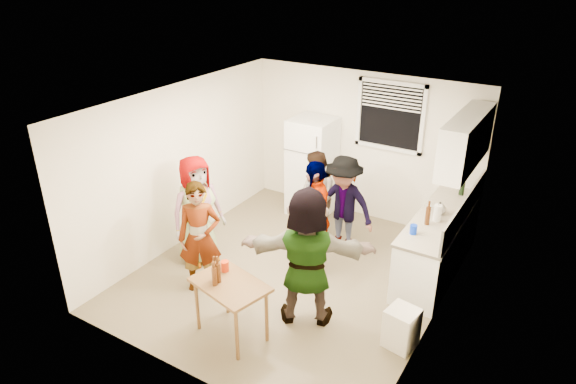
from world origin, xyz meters
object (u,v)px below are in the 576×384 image
Objects in this scene: wine_bottle at (461,195)px; guest_black at (314,270)px; red_cup at (225,271)px; refrigerator at (312,167)px; blue_cup at (413,234)px; kettle at (439,214)px; guest_grey at (201,259)px; beer_bottle_table at (219,282)px; guest_stripe at (204,287)px; guest_back_right at (341,250)px; serving_table at (233,334)px; guest_back_left at (315,238)px; trash_bin at (401,328)px; beer_bottle_counter at (427,224)px; guest_orange at (306,317)px.

wine_bottle is 0.18× the size of guest_black.
refrigerator is at bearing 100.31° from red_cup.
kettle is at bearing 80.31° from blue_cup.
guest_grey is 0.97× the size of guest_black.
beer_bottle_table is 0.15× the size of guest_grey.
beer_bottle_table is 0.16× the size of guest_stripe.
guest_back_right is (-1.46, -1.01, -0.90)m from wine_bottle.
serving_table is (-1.62, -2.65, -0.90)m from kettle.
serving_table is (-1.49, -1.93, -0.90)m from blue_cup.
guest_back_right is (0.51, -0.09, 0.00)m from guest_back_left.
wine_bottle is 0.62× the size of trash_bin.
blue_cup is (-0.07, -0.34, 0.00)m from beer_bottle_counter.
beer_bottle_table is at bearing -70.97° from red_cup.
beer_bottle_table reaches higher than trash_bin.
trash_bin is at bearing 161.90° from guest_orange.
refrigerator is 1.10× the size of guest_back_right.
guest_stripe is 1.01× the size of guest_back_right.
guest_black is (1.58, 0.64, 0.00)m from guest_grey.
refrigerator is at bearing 5.68° from guest_grey.
guest_grey is at bearing -139.89° from guest_back_right.
guest_back_right is at bearing 84.00° from serving_table.
refrigerator is 3.24m from red_cup.
guest_back_right is at bearing 172.64° from beer_bottle_counter.
red_cup is at bearing -100.26° from guest_back_right.
guest_grey is (-1.29, 1.14, -0.74)m from beer_bottle_table.
blue_cup is at bearing 23.48° from guest_back_left.
guest_black is at bearing -96.20° from guest_back_right.
kettle is 2.35m from guest_orange.
guest_orange is at bearing -22.06° from guest_back_left.
wine_bottle is at bearing 91.56° from trash_bin.
red_cup is 0.07× the size of guest_orange.
guest_grey is at bearing 142.93° from red_cup.
guest_stripe is (-2.50, -1.69, -0.90)m from beer_bottle_counter.
guest_stripe is (-0.93, 0.57, 0.00)m from serving_table.
beer_bottle_table is 1.87m from guest_grey.
beer_bottle_counter is at bearing 71.36° from guest_black.
guest_black is 1.08m from guest_orange.
serving_table is (-1.72, -3.44, -0.90)m from wine_bottle.
guest_orange is at bearing -128.49° from kettle.
guest_stripe is at bearing -115.78° from guest_grey.
beer_bottle_table is (-1.74, -2.69, -0.16)m from kettle.
wine_bottle reaches higher than guest_grey.
beer_bottle_counter reaches higher than beer_bottle_table.
kettle reaches higher than red_cup.
trash_bin is 1.97× the size of beer_bottle_table.
beer_bottle_counter is 3.15m from guest_stripe.
kettle is 0.13× the size of guest_orange.
wine_bottle is at bearing 12.65° from guest_stripe.
kettle is at bearing -143.00° from guest_orange.
guest_black is (-1.55, -1.71, -0.90)m from wine_bottle.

